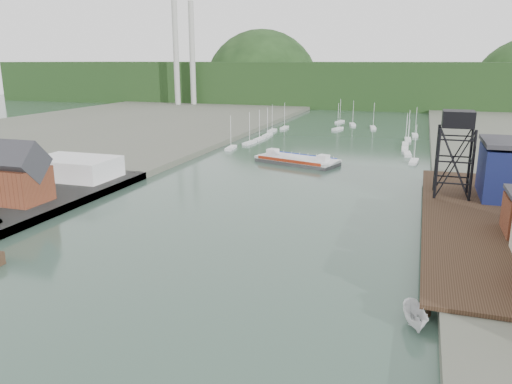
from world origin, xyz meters
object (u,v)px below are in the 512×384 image
Objects in this scene: harbor_building at (12,178)px; chain_ferry at (297,160)px; lift_tower at (458,124)px; motorboat at (415,317)px.

chain_ferry is (39.51, 58.68, -5.17)m from harbor_building.
lift_tower reaches higher than harbor_building.
lift_tower is at bearing 70.95° from motorboat.
harbor_building is at bearing -106.33° from chain_ferry.
chain_ferry reaches higher than motorboat.
harbor_building reaches higher than chain_ferry.
harbor_building is at bearing 150.94° from motorboat.
chain_ferry is at bearing 99.19° from motorboat.
chain_ferry is at bearing 140.70° from lift_tower.
lift_tower reaches higher than chain_ferry.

